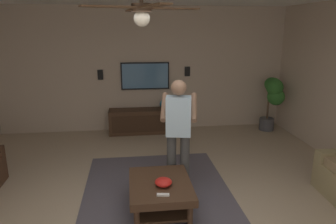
{
  "coord_description": "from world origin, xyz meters",
  "views": [
    {
      "loc": [
        -3.35,
        0.36,
        2.33
      ],
      "look_at": [
        0.85,
        -0.17,
        1.19
      ],
      "focal_mm": 33.17,
      "sensor_mm": 36.0,
      "label": 1
    }
  ],
  "objects_px": {
    "media_console": "(147,121)",
    "wall_speaker_right": "(100,75)",
    "coffee_table": "(160,190)",
    "ceiling_fan": "(142,11)",
    "remote_white": "(163,195)",
    "bowl": "(163,182)",
    "person_standing": "(178,128)",
    "potted_plant_tall": "(273,94)",
    "wall_speaker_left": "(187,71)",
    "tv": "(145,76)",
    "vase_round": "(164,104)"
  },
  "relations": [
    {
      "from": "coffee_table",
      "to": "person_standing",
      "type": "xyz_separation_m",
      "value": [
        0.63,
        -0.34,
        0.64
      ]
    },
    {
      "from": "wall_speaker_right",
      "to": "remote_white",
      "type": "bearing_deg",
      "value": -165.23
    },
    {
      "from": "wall_speaker_right",
      "to": "tv",
      "type": "bearing_deg",
      "value": -90.74
    },
    {
      "from": "remote_white",
      "to": "vase_round",
      "type": "bearing_deg",
      "value": 91.26
    },
    {
      "from": "tv",
      "to": "ceiling_fan",
      "type": "xyz_separation_m",
      "value": [
        -3.9,
        0.22,
        1.22
      ]
    },
    {
      "from": "coffee_table",
      "to": "ceiling_fan",
      "type": "distance_m",
      "value": 2.26
    },
    {
      "from": "remote_white",
      "to": "coffee_table",
      "type": "bearing_deg",
      "value": 98.85
    },
    {
      "from": "wall_speaker_right",
      "to": "person_standing",
      "type": "bearing_deg",
      "value": -154.77
    },
    {
      "from": "coffee_table",
      "to": "remote_white",
      "type": "xyz_separation_m",
      "value": [
        -0.34,
        -0.0,
        0.12
      ]
    },
    {
      "from": "vase_round",
      "to": "ceiling_fan",
      "type": "xyz_separation_m",
      "value": [
        -3.7,
        0.64,
        1.84
      ]
    },
    {
      "from": "remote_white",
      "to": "media_console",
      "type": "bearing_deg",
      "value": 97.93
    },
    {
      "from": "vase_round",
      "to": "media_console",
      "type": "bearing_deg",
      "value": 94.25
    },
    {
      "from": "tv",
      "to": "remote_white",
      "type": "bearing_deg",
      "value": -0.1
    },
    {
      "from": "coffee_table",
      "to": "potted_plant_tall",
      "type": "xyz_separation_m",
      "value": [
        2.99,
        -2.92,
        0.57
      ]
    },
    {
      "from": "remote_white",
      "to": "vase_round",
      "type": "distance_m",
      "value": 3.62
    },
    {
      "from": "person_standing",
      "to": "vase_round",
      "type": "relative_size",
      "value": 7.45
    },
    {
      "from": "remote_white",
      "to": "ceiling_fan",
      "type": "distance_m",
      "value": 2.1
    },
    {
      "from": "media_console",
      "to": "wall_speaker_left",
      "type": "relative_size",
      "value": 7.73
    },
    {
      "from": "ceiling_fan",
      "to": "remote_white",
      "type": "bearing_deg",
      "value": -62.21
    },
    {
      "from": "media_console",
      "to": "potted_plant_tall",
      "type": "relative_size",
      "value": 1.36
    },
    {
      "from": "media_console",
      "to": "coffee_table",
      "type": "bearing_deg",
      "value": -0.2
    },
    {
      "from": "media_console",
      "to": "person_standing",
      "type": "height_order",
      "value": "person_standing"
    },
    {
      "from": "media_console",
      "to": "wall_speaker_right",
      "type": "bearing_deg",
      "value": -104.11
    },
    {
      "from": "coffee_table",
      "to": "remote_white",
      "type": "relative_size",
      "value": 6.67
    },
    {
      "from": "person_standing",
      "to": "potted_plant_tall",
      "type": "bearing_deg",
      "value": -36.74
    },
    {
      "from": "bowl",
      "to": "remote_white",
      "type": "distance_m",
      "value": 0.25
    },
    {
      "from": "person_standing",
      "to": "potted_plant_tall",
      "type": "distance_m",
      "value": 3.5
    },
    {
      "from": "bowl",
      "to": "wall_speaker_left",
      "type": "distance_m",
      "value": 3.8
    },
    {
      "from": "coffee_table",
      "to": "media_console",
      "type": "height_order",
      "value": "media_console"
    },
    {
      "from": "coffee_table",
      "to": "tv",
      "type": "height_order",
      "value": "tv"
    },
    {
      "from": "potted_plant_tall",
      "to": "remote_white",
      "type": "height_order",
      "value": "potted_plant_tall"
    },
    {
      "from": "media_console",
      "to": "wall_speaker_right",
      "type": "height_order",
      "value": "wall_speaker_right"
    },
    {
      "from": "bowl",
      "to": "wall_speaker_right",
      "type": "height_order",
      "value": "wall_speaker_right"
    },
    {
      "from": "bowl",
      "to": "wall_speaker_right",
      "type": "relative_size",
      "value": 1.0
    },
    {
      "from": "ceiling_fan",
      "to": "person_standing",
      "type": "bearing_deg",
      "value": -26.79
    },
    {
      "from": "potted_plant_tall",
      "to": "wall_speaker_right",
      "type": "bearing_deg",
      "value": 82.99
    },
    {
      "from": "person_standing",
      "to": "remote_white",
      "type": "distance_m",
      "value": 1.15
    },
    {
      "from": "person_standing",
      "to": "vase_round",
      "type": "height_order",
      "value": "person_standing"
    },
    {
      "from": "ceiling_fan",
      "to": "tv",
      "type": "bearing_deg",
      "value": -3.2
    },
    {
      "from": "bowl",
      "to": "ceiling_fan",
      "type": "height_order",
      "value": "ceiling_fan"
    },
    {
      "from": "person_standing",
      "to": "remote_white",
      "type": "relative_size",
      "value": 10.93
    },
    {
      "from": "potted_plant_tall",
      "to": "bowl",
      "type": "relative_size",
      "value": 5.66
    },
    {
      "from": "wall_speaker_left",
      "to": "wall_speaker_right",
      "type": "height_order",
      "value": "wall_speaker_left"
    },
    {
      "from": "remote_white",
      "to": "wall_speaker_right",
      "type": "height_order",
      "value": "wall_speaker_right"
    },
    {
      "from": "wall_speaker_left",
      "to": "ceiling_fan",
      "type": "xyz_separation_m",
      "value": [
        -3.92,
        1.2,
        1.13
      ]
    },
    {
      "from": "coffee_table",
      "to": "ceiling_fan",
      "type": "height_order",
      "value": "ceiling_fan"
    },
    {
      "from": "potted_plant_tall",
      "to": "remote_white",
      "type": "bearing_deg",
      "value": 138.76
    },
    {
      "from": "media_console",
      "to": "potted_plant_tall",
      "type": "xyz_separation_m",
      "value": [
        -0.23,
        -2.91,
        0.6
      ]
    },
    {
      "from": "coffee_table",
      "to": "person_standing",
      "type": "distance_m",
      "value": 0.96
    },
    {
      "from": "coffee_table",
      "to": "bowl",
      "type": "height_order",
      "value": "bowl"
    }
  ]
}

